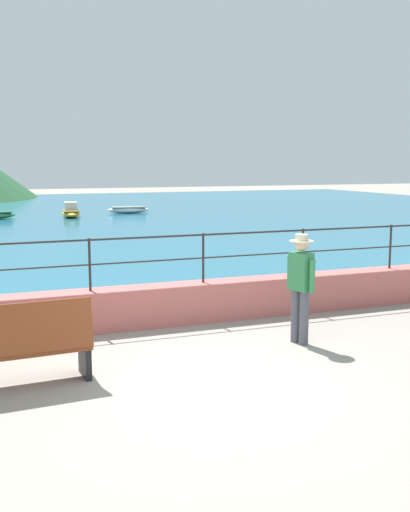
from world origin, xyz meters
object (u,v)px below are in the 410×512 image
object	(u,v)px
bench_main	(24,345)
boat_3	(128,210)
person_walking	(301,283)
boat_2	(71,212)

from	to	relation	value
bench_main	boat_3	bearing A→B (deg)	73.30
person_walking	boat_3	xyz separation A→B (m)	(3.27, 24.60, -0.72)
person_walking	boat_2	distance (m)	23.39
boat_2	boat_3	world-z (taller)	boat_2
bench_main	person_walking	world-z (taller)	person_walking
bench_main	boat_3	distance (m)	26.14
bench_main	boat_3	size ratio (longest dim) A/B	0.73
person_walking	boat_2	xyz separation A→B (m)	(-0.06, 23.38, -0.65)
bench_main	person_walking	distance (m)	4.28
person_walking	bench_main	bearing A→B (deg)	-174.20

